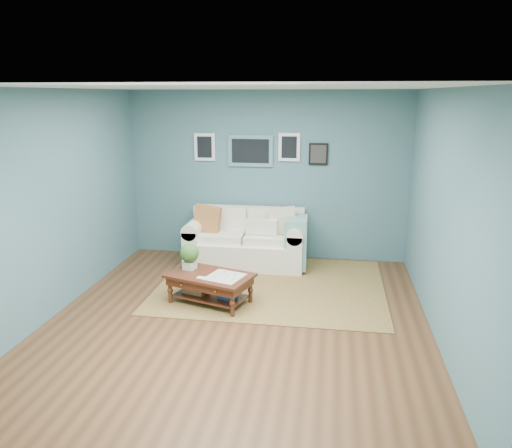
# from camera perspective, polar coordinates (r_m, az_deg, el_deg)

# --- Properties ---
(room_shell) EXTENTS (5.00, 5.02, 2.70)m
(room_shell) POSITION_cam_1_polar(r_m,az_deg,el_deg) (5.71, -2.11, 1.77)
(room_shell) COLOR brown
(room_shell) RESTS_ON ground
(area_rug) EXTENTS (3.14, 2.51, 0.01)m
(area_rug) POSITION_cam_1_polar(r_m,az_deg,el_deg) (7.12, 1.74, -7.01)
(area_rug) COLOR brown
(area_rug) RESTS_ON ground
(loveseat) EXTENTS (1.89, 0.86, 0.97)m
(loveseat) POSITION_cam_1_polar(r_m,az_deg,el_deg) (7.86, -0.56, -1.88)
(loveseat) COLOR #EDE5CE
(loveseat) RESTS_ON ground
(coffee_table) EXTENTS (1.20, 0.91, 0.74)m
(coffee_table) POSITION_cam_1_polar(r_m,az_deg,el_deg) (6.49, -5.67, -6.20)
(coffee_table) COLOR #38180E
(coffee_table) RESTS_ON ground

